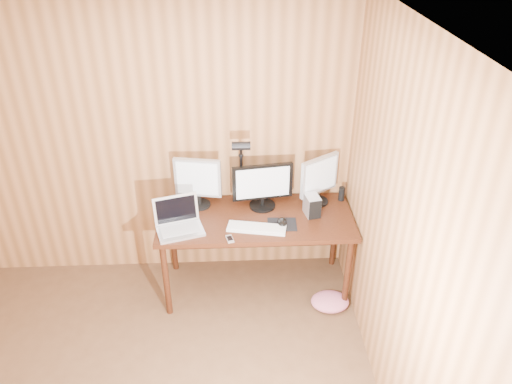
{
  "coord_description": "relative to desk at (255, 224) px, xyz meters",
  "views": [
    {
      "loc": [
        0.77,
        -1.78,
        3.04
      ],
      "look_at": [
        0.93,
        1.58,
        1.02
      ],
      "focal_mm": 35.0,
      "sensor_mm": 36.0,
      "label": 1
    }
  ],
  "objects": [
    {
      "name": "monitor_right",
      "position": [
        0.54,
        0.13,
        0.35
      ],
      "size": [
        0.34,
        0.24,
        0.43
      ],
      "rotation": [
        0.0,
        0.0,
        0.59
      ],
      "color": "black",
      "rests_on": "desk"
    },
    {
      "name": "fabric_pile",
      "position": [
        0.62,
        -0.36,
        -0.58
      ],
      "size": [
        0.34,
        0.29,
        0.1
      ],
      "primitive_type": null,
      "rotation": [
        0.0,
        0.0,
        -0.07
      ],
      "color": "#D96984",
      "rests_on": "floor"
    },
    {
      "name": "speaker",
      "position": [
        0.75,
        0.16,
        0.18
      ],
      "size": [
        0.05,
        0.05,
        0.13
      ],
      "primitive_type": "cylinder",
      "color": "black",
      "rests_on": "desk"
    },
    {
      "name": "mouse",
      "position": [
        0.21,
        -0.19,
        0.15
      ],
      "size": [
        0.07,
        0.12,
        0.04
      ],
      "primitive_type": "ellipsoid",
      "rotation": [
        0.0,
        0.0,
        0.01
      ],
      "color": "black",
      "rests_on": "mousepad"
    },
    {
      "name": "keyboard",
      "position": [
        -0.0,
        -0.25,
        0.13
      ],
      "size": [
        0.48,
        0.23,
        0.02
      ],
      "rotation": [
        0.0,
        0.0,
        -0.19
      ],
      "color": "white",
      "rests_on": "desk"
    },
    {
      "name": "monitor_center",
      "position": [
        0.06,
        0.09,
        0.33
      ],
      "size": [
        0.51,
        0.22,
        0.4
      ],
      "rotation": [
        0.0,
        0.0,
        0.14
      ],
      "color": "black",
      "rests_on": "desk"
    },
    {
      "name": "hard_drive",
      "position": [
        0.47,
        -0.06,
        0.21
      ],
      "size": [
        0.14,
        0.18,
        0.17
      ],
      "rotation": [
        0.0,
        0.0,
        0.2
      ],
      "color": "silver",
      "rests_on": "desk"
    },
    {
      "name": "phone",
      "position": [
        -0.21,
        -0.37,
        0.13
      ],
      "size": [
        0.07,
        0.11,
        0.01
      ],
      "rotation": [
        0.0,
        0.0,
        0.24
      ],
      "color": "silver",
      "rests_on": "desk"
    },
    {
      "name": "room_shell",
      "position": [
        -0.93,
        -1.7,
        0.62
      ],
      "size": [
        4.0,
        4.0,
        4.0
      ],
      "color": "brown",
      "rests_on": "ground"
    },
    {
      "name": "desk_lamp",
      "position": [
        -0.11,
        0.16,
        0.52
      ],
      "size": [
        0.15,
        0.21,
        0.65
      ],
      "rotation": [
        0.0,
        0.0,
        -0.34
      ],
      "color": "black",
      "rests_on": "desk"
    },
    {
      "name": "mousepad",
      "position": [
        0.21,
        -0.19,
        0.12
      ],
      "size": [
        0.24,
        0.2,
        0.0
      ],
      "primitive_type": "cube",
      "rotation": [
        0.0,
        0.0,
        -0.04
      ],
      "color": "black",
      "rests_on": "desk"
    },
    {
      "name": "monitor_left",
      "position": [
        -0.47,
        0.13,
        0.36
      ],
      "size": [
        0.39,
        0.19,
        0.44
      ],
      "rotation": [
        0.0,
        0.0,
        -0.18
      ],
      "color": "black",
      "rests_on": "desk"
    },
    {
      "name": "laptop",
      "position": [
        -0.62,
        -0.2,
        0.18
      ],
      "size": [
        0.42,
        0.36,
        0.25
      ],
      "rotation": [
        0.0,
        0.0,
        0.29
      ],
      "color": "silver",
      "rests_on": "desk"
    },
    {
      "name": "desk",
      "position": [
        0.0,
        0.0,
        0.0
      ],
      "size": [
        1.6,
        0.7,
        0.75
      ],
      "color": "#39180B",
      "rests_on": "floor"
    }
  ]
}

